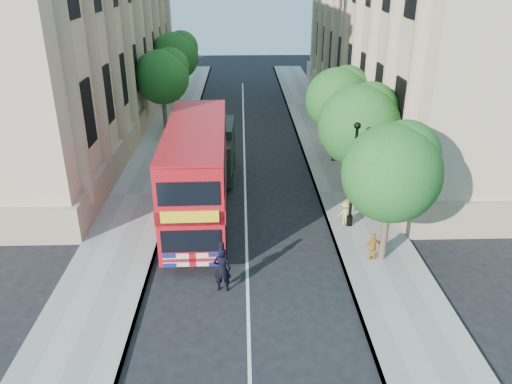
{
  "coord_description": "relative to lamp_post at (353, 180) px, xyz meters",
  "views": [
    {
      "loc": [
        -0.16,
        -15.3,
        11.44
      ],
      "look_at": [
        0.45,
        5.2,
        2.3
      ],
      "focal_mm": 35.0,
      "sensor_mm": 36.0,
      "label": 1
    }
  ],
  "objects": [
    {
      "name": "woman_pedestrian",
      "position": [
        0.55,
        1.73,
        -1.58
      ],
      "size": [
        0.96,
        0.87,
        1.62
      ],
      "primitive_type": "imported",
      "rotation": [
        0.0,
        0.0,
        3.55
      ],
      "color": "beige",
      "rests_on": "pavement_right"
    },
    {
      "name": "box_van",
      "position": [
        -6.8,
        6.68,
        -0.98
      ],
      "size": [
        2.39,
        5.54,
        3.13
      ],
      "rotation": [
        0.0,
        0.0,
        -0.03
      ],
      "color": "black",
      "rests_on": "ground"
    },
    {
      "name": "tree_right_mid",
      "position": [
        0.84,
        3.03,
        1.93
      ],
      "size": [
        4.2,
        4.2,
        6.37
      ],
      "color": "#473828",
      "rests_on": "ground"
    },
    {
      "name": "child_b",
      "position": [
        -0.2,
        0.13,
        -1.8
      ],
      "size": [
        0.83,
        0.56,
        1.18
      ],
      "primitive_type": "imported",
      "rotation": [
        0.0,
        0.0,
        3.31
      ],
      "color": "gold",
      "rests_on": "pavement_right"
    },
    {
      "name": "double_decker_bus",
      "position": [
        -7.32,
        1.05,
        0.11
      ],
      "size": [
        2.97,
        10.33,
        4.74
      ],
      "rotation": [
        0.0,
        0.0,
        0.02
      ],
      "color": "#A50B11",
      "rests_on": "ground"
    },
    {
      "name": "tree_left_far",
      "position": [
        -10.96,
        16.03,
        1.93
      ],
      "size": [
        4.0,
        4.0,
        6.3
      ],
      "color": "#473828",
      "rests_on": "ground"
    },
    {
      "name": "tree_left_back",
      "position": [
        -10.96,
        24.03,
        2.2
      ],
      "size": [
        4.2,
        4.2,
        6.65
      ],
      "color": "#473828",
      "rests_on": "ground"
    },
    {
      "name": "pavement_right",
      "position": [
        0.75,
        4.0,
        -2.45
      ],
      "size": [
        3.5,
        80.0,
        0.12
      ],
      "primitive_type": "cube",
      "color": "gray",
      "rests_on": "ground"
    },
    {
      "name": "tree_right_far",
      "position": [
        0.84,
        9.03,
        1.8
      ],
      "size": [
        4.0,
        4.0,
        6.15
      ],
      "color": "#473828",
      "rests_on": "ground"
    },
    {
      "name": "tree_right_near",
      "position": [
        0.84,
        -2.97,
        1.74
      ],
      "size": [
        4.0,
        4.0,
        6.08
      ],
      "color": "#473828",
      "rests_on": "ground"
    },
    {
      "name": "building_right",
      "position": [
        8.8,
        18.0,
        6.49
      ],
      "size": [
        12.0,
        38.0,
        18.0
      ],
      "primitive_type": "cube",
      "color": "#C5AD88",
      "rests_on": "ground"
    },
    {
      "name": "ground",
      "position": [
        -5.0,
        -6.0,
        -2.51
      ],
      "size": [
        120.0,
        120.0,
        0.0
      ],
      "primitive_type": "plane",
      "color": "black",
      "rests_on": "ground"
    },
    {
      "name": "building_left",
      "position": [
        -18.8,
        18.0,
        6.49
      ],
      "size": [
        12.0,
        38.0,
        18.0
      ],
      "primitive_type": "cube",
      "color": "#C5AD88",
      "rests_on": "ground"
    },
    {
      "name": "lamp_post",
      "position": [
        0.0,
        0.0,
        0.0
      ],
      "size": [
        0.32,
        0.32,
        5.16
      ],
      "color": "black",
      "rests_on": "pavement_right"
    },
    {
      "name": "child_a",
      "position": [
        0.34,
        -3.13,
        -1.77
      ],
      "size": [
        0.77,
        0.43,
        1.24
      ],
      "primitive_type": "imported",
      "rotation": [
        0.0,
        0.0,
        3.32
      ],
      "color": "#C67C23",
      "rests_on": "pavement_right"
    },
    {
      "name": "pavement_left",
      "position": [
        -10.75,
        4.0,
        -2.45
      ],
      "size": [
        3.5,
        80.0,
        0.12
      ],
      "primitive_type": "cube",
      "color": "gray",
      "rests_on": "ground"
    },
    {
      "name": "police_constable",
      "position": [
        -5.97,
        -5.0,
        -1.57
      ],
      "size": [
        0.72,
        0.51,
        1.88
      ],
      "primitive_type": "imported",
      "rotation": [
        0.0,
        0.0,
        3.06
      ],
      "color": "black",
      "rests_on": "ground"
    }
  ]
}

